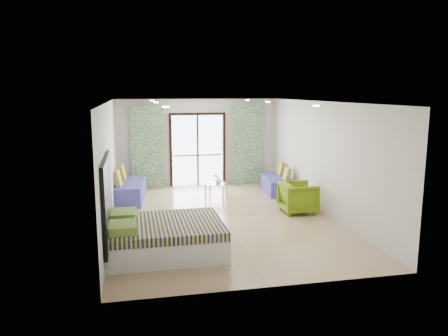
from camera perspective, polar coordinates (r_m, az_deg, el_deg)
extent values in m
cube|color=black|center=(13.57, -3.50, 7.06)|extent=(1.76, 0.08, 0.08)
cube|color=black|center=(13.58, -6.96, 2.17)|extent=(0.08, 0.08, 2.20)
cube|color=black|center=(13.82, 0.00, 2.38)|extent=(0.08, 0.08, 2.20)
cube|color=black|center=(13.67, -3.45, 2.28)|extent=(0.05, 0.06, 2.20)
cube|color=#595451|center=(13.72, -3.46, 1.67)|extent=(1.52, 0.03, 0.04)
cube|color=silver|center=(13.38, -9.96, 2.63)|extent=(1.00, 0.10, 2.50)
cube|color=silver|center=(13.83, 3.00, 3.00)|extent=(1.00, 0.10, 2.50)
cylinder|color=#FFE0B2|center=(7.72, -7.63, 7.92)|extent=(0.12, 0.12, 0.02)
cylinder|color=#FFE0B2|center=(8.41, 11.95, 7.96)|extent=(0.12, 0.12, 0.02)
cylinder|color=#FFE0B2|center=(10.71, -8.87, 8.46)|extent=(0.12, 0.12, 0.02)
cylinder|color=#FFE0B2|center=(11.22, 5.72, 8.60)|extent=(0.12, 0.12, 0.02)
cylinder|color=#FFE0B2|center=(12.71, -9.37, 8.68)|extent=(0.12, 0.12, 0.02)
cylinder|color=#FFE0B2|center=(13.14, 3.06, 8.84)|extent=(0.12, 0.12, 0.02)
cube|color=black|center=(7.98, -15.01, -4.04)|extent=(0.06, 2.10, 1.50)
cube|color=silver|center=(9.20, -14.68, -2.17)|extent=(0.02, 0.10, 0.10)
cube|color=silver|center=(8.22, -7.61, -9.47)|extent=(2.09, 1.67, 0.42)
cube|color=navy|center=(8.13, -7.65, -7.56)|extent=(2.07, 1.71, 0.16)
cube|color=#176368|center=(7.69, -13.10, -7.59)|extent=(0.50, 0.60, 0.15)
cube|color=#176368|center=(8.46, -13.01, -5.97)|extent=(0.51, 0.61, 0.15)
cube|color=#403F97|center=(12.13, -12.16, -3.23)|extent=(0.91, 1.92, 0.41)
cube|color=#403F97|center=(12.08, -12.20, -2.04)|extent=(0.90, 1.88, 0.10)
cube|color=navy|center=(11.64, -13.73, -1.36)|extent=(0.25, 0.48, 0.43)
cube|color=navy|center=(12.48, -13.20, -0.58)|extent=(0.25, 0.48, 0.43)
cube|color=#403F97|center=(12.92, 6.82, -2.36)|extent=(0.82, 1.70, 0.36)
cube|color=#403F97|center=(12.87, 6.84, -1.37)|extent=(0.81, 1.67, 0.09)
cube|color=navy|center=(12.52, 8.25, -0.75)|extent=(0.23, 0.43, 0.38)
cube|color=navy|center=(13.25, 7.48, -0.14)|extent=(0.23, 0.43, 0.38)
cylinder|color=silver|center=(12.12, -2.42, -3.13)|extent=(0.06, 0.06, 0.37)
cylinder|color=silver|center=(12.01, -0.14, -3.24)|extent=(0.06, 0.06, 0.37)
cylinder|color=silver|center=(12.59, -1.86, -2.63)|extent=(0.06, 0.06, 0.37)
cylinder|color=silver|center=(12.48, 0.34, -2.73)|extent=(0.06, 0.06, 0.37)
cube|color=#8CA59E|center=(12.26, -1.02, -2.10)|extent=(0.75, 0.75, 0.02)
sphere|color=white|center=(12.20, -0.82, -1.19)|extent=(0.06, 0.06, 0.06)
sphere|color=white|center=(12.25, -0.98, -1.05)|extent=(0.06, 0.06, 0.06)
sphere|color=white|center=(12.22, -1.23, -1.00)|extent=(0.06, 0.06, 0.06)
sphere|color=white|center=(12.16, -1.07, -0.96)|extent=(0.06, 0.06, 0.06)
imported|color=white|center=(12.23, -0.75, -1.64)|extent=(0.18, 0.19, 0.18)
imported|color=#688C12|center=(10.82, 9.67, -3.63)|extent=(0.76, 0.81, 0.82)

